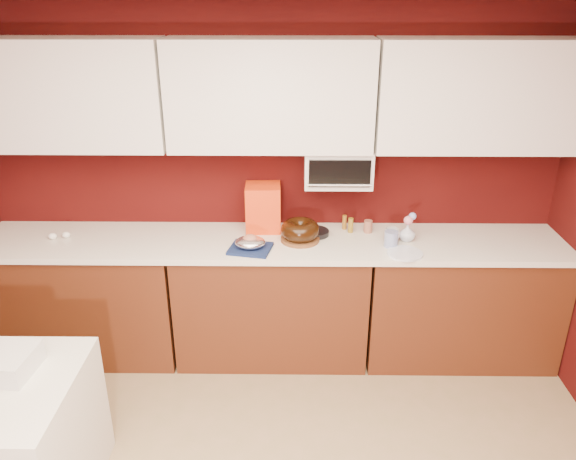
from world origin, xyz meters
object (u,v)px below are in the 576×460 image
Objects in this scene: toaster_oven at (338,166)px; foil_ham_nest at (250,242)px; bundt_cake at (300,230)px; flower_vase at (407,232)px; newspaper_stack at (0,362)px; pandoro_box at (263,207)px; coffee_mug at (392,234)px; blue_jar at (391,239)px.

foil_ham_nest is at bearing -151.04° from toaster_oven.
bundt_cake is 1.98× the size of flower_vase.
pandoro_box is at bearing 49.78° from newspaper_stack.
newspaper_stack is (-1.21, -1.43, -0.26)m from pandoro_box.
flower_vase is at bearing -18.48° from toaster_oven.
blue_jar is at bearing -103.40° from coffee_mug.
newspaper_stack is at bearing -149.37° from coffee_mug.
newspaper_stack is at bearing -132.24° from pandoro_box.
flower_vase is 0.41× the size of newspaper_stack.
toaster_oven is 2.30m from newspaper_stack.
foil_ham_nest is 1.07m from flower_vase.
newspaper_stack is at bearing -139.93° from bundt_cake.
foil_ham_nest is at bearing -170.84° from coffee_mug.
toaster_oven reaches higher than newspaper_stack.
bundt_cake is 2.50× the size of coffee_mug.
flower_vase is (1.05, 0.16, 0.01)m from foil_ham_nest.
blue_jar is 0.16m from flower_vase.
pandoro_box is 3.12× the size of coffee_mug.
bundt_cake is at bearing -146.15° from toaster_oven.
pandoro_box reaches higher than bundt_cake.
blue_jar is 0.33× the size of newspaper_stack.
bundt_cake is at bearing -179.08° from flower_vase.
pandoro_box is 0.91m from coffee_mug.
flower_vase reaches higher than newspaper_stack.
newspaper_stack is (-1.72, -1.41, -0.57)m from toaster_oven.
bundt_cake is at bearing 172.01° from blue_jar.
foil_ham_nest is (-0.33, -0.15, -0.03)m from bundt_cake.
foil_ham_nest is at bearing 43.52° from newspaper_stack.
blue_jar is at bearing 29.09° from newspaper_stack.
bundt_cake is 0.82× the size of newspaper_stack.
toaster_oven is 1.71× the size of bundt_cake.
toaster_oven is 0.60m from pandoro_box.
flower_vase is at bearing -12.66° from pandoro_box.
newspaper_stack is (-1.14, -1.09, -0.15)m from foil_ham_nest.
blue_jar is 2.38m from newspaper_stack.
bundt_cake is 0.80× the size of pandoro_box.
toaster_oven reaches higher than bundt_cake.
newspaper_stack is at bearing -150.36° from flower_vase.
toaster_oven is at bearing 161.52° from flower_vase.
blue_jar is (0.35, -0.25, -0.42)m from toaster_oven.
toaster_oven is 3.39× the size of flower_vase.
coffee_mug is at bearing 76.60° from blue_jar.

